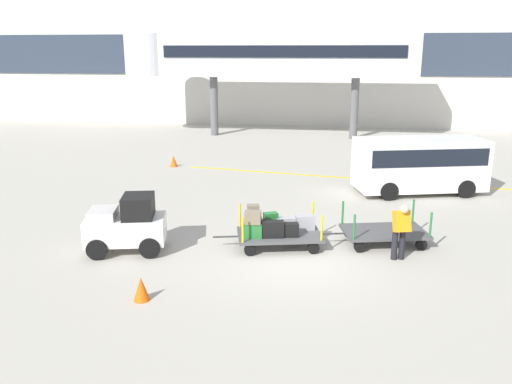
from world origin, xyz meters
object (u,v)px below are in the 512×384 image
Objects in this scene: baggage_cart_lead at (275,229)px; baggage_handler at (401,229)px; safety_cone_near at (174,161)px; safety_cone_far at (141,289)px; baggage_tug at (127,225)px; baggage_cart_middle at (384,232)px; shuttle_van at (420,161)px.

baggage_cart_lead is 1.98× the size of baggage_handler.
safety_cone_near and safety_cone_far have the same top height.
baggage_handler is (7.25, 0.52, 0.11)m from baggage_tug.
baggage_cart_lead is 4.47m from safety_cone_far.
baggage_cart_middle is 1.98× the size of baggage_handler.
shuttle_van is (1.71, 5.86, 0.89)m from baggage_cart_middle.
baggage_cart_middle is 0.60× the size of shuttle_van.
baggage_handler is at bearing 29.14° from safety_cone_far.
baggage_tug is 4.19× the size of safety_cone_near.
safety_cone_far is (-5.52, -4.43, -0.07)m from baggage_cart_middle.
safety_cone_far is at bearing -150.86° from baggage_handler.
baggage_cart_lead is at bearing -125.62° from shuttle_van.
safety_cone_far is (-7.22, -10.29, -0.96)m from shuttle_van.
safety_cone_near is (-9.36, 10.07, -0.59)m from baggage_handler.
shuttle_van is at bearing 73.78° from baggage_cart_middle.
baggage_handler reaches higher than baggage_cart_lead.
baggage_tug is at bearing 117.76° from safety_cone_far.
baggage_handler reaches higher than baggage_cart_middle.
safety_cone_far is (-5.82, -3.24, -0.59)m from baggage_handler.
baggage_cart_lead is 5.61× the size of safety_cone_far.
baggage_cart_lead is at bearing 13.94° from baggage_tug.
baggage_handler is at bearing -101.26° from shuttle_van.
baggage_cart_middle is at bearing 13.82° from baggage_tug.
baggage_cart_middle is 7.08m from safety_cone_far.
safety_cone_far is at bearing -62.24° from baggage_tug.
baggage_handler is at bearing 4.14° from baggage_tug.
shuttle_van reaches higher than safety_cone_far.
baggage_tug reaches higher than baggage_cart_lead.
baggage_tug is at bearing -138.82° from shuttle_van.
baggage_tug is 4.19× the size of safety_cone_far.
shuttle_van reaches higher than safety_cone_near.
shuttle_van reaches higher than baggage_handler.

